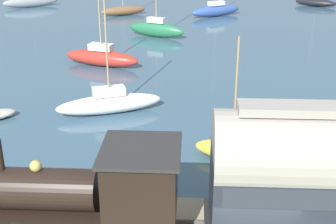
% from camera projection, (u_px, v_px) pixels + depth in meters
% --- Properties ---
extents(harbor_water, '(80.00, 80.00, 0.01)m').
position_uv_depth(harbor_water, '(208.00, 9.00, 54.06)').
color(harbor_water, '#38566B').
rests_on(harbor_water, ground).
extents(steam_locomotive, '(2.44, 6.55, 3.24)m').
position_uv_depth(steam_locomotive, '(96.00, 188.00, 13.98)').
color(steam_locomotive, black).
rests_on(steam_locomotive, rail_embankment).
extents(sailboat_white, '(3.12, 5.76, 7.96)m').
position_uv_depth(sailboat_white, '(109.00, 102.00, 25.05)').
color(sailboat_white, white).
rests_on(sailboat_white, harbor_water).
extents(sailboat_yellow, '(2.17, 3.53, 5.48)m').
position_uv_depth(sailboat_yellow, '(233.00, 149.00, 20.12)').
color(sailboat_yellow, gold).
rests_on(sailboat_yellow, harbor_water).
extents(sailboat_gray, '(4.21, 6.05, 6.51)m').
position_uv_depth(sailboat_gray, '(31.00, 2.00, 55.21)').
color(sailboat_gray, gray).
rests_on(sailboat_gray, harbor_water).
extents(sailboat_black, '(3.33, 4.95, 7.24)m').
position_uv_depth(sailboat_black, '(316.00, 2.00, 55.75)').
color(sailboat_black, black).
rests_on(sailboat_black, harbor_water).
extents(sailboat_blue, '(4.22, 5.74, 8.71)m').
position_uv_depth(sailboat_blue, '(216.00, 10.00, 50.00)').
color(sailboat_blue, '#335199').
rests_on(sailboat_blue, harbor_water).
extents(sailboat_red, '(2.95, 5.78, 6.57)m').
position_uv_depth(sailboat_red, '(102.00, 57.00, 33.10)').
color(sailboat_red, '#B72D23').
rests_on(sailboat_red, harbor_water).
extents(sailboat_green, '(2.96, 5.28, 9.72)m').
position_uv_depth(sailboat_green, '(156.00, 29.00, 41.22)').
color(sailboat_green, '#236B42').
rests_on(sailboat_green, harbor_water).
extents(sailboat_brown, '(3.50, 4.99, 7.78)m').
position_uv_depth(sailboat_brown, '(123.00, 10.00, 50.56)').
color(sailboat_brown, brown).
rests_on(sailboat_brown, harbor_water).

